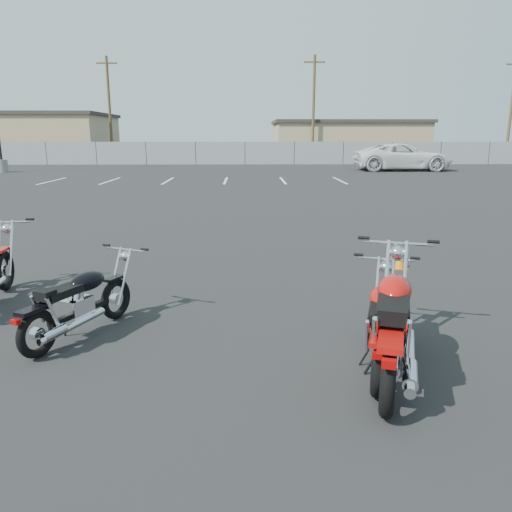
{
  "coord_description": "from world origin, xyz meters",
  "views": [
    {
      "loc": [
        0.06,
        -6.25,
        2.31
      ],
      "look_at": [
        0.2,
        0.6,
        0.65
      ],
      "focal_mm": 35.0,
      "sensor_mm": 36.0,
      "label": 1
    }
  ],
  "objects_px": {
    "motorcycle_third_red": "(382,325)",
    "white_van": "(403,149)",
    "motorcycle_rear_red": "(393,323)",
    "motorcycle_second_black": "(79,303)"
  },
  "relations": [
    {
      "from": "motorcycle_third_red",
      "to": "white_van",
      "type": "relative_size",
      "value": 0.26
    },
    {
      "from": "motorcycle_third_red",
      "to": "motorcycle_rear_red",
      "type": "xyz_separation_m",
      "value": [
        0.05,
        -0.19,
        0.09
      ]
    },
    {
      "from": "motorcycle_second_black",
      "to": "motorcycle_rear_red",
      "type": "height_order",
      "value": "motorcycle_rear_red"
    },
    {
      "from": "motorcycle_second_black",
      "to": "white_van",
      "type": "relative_size",
      "value": 0.24
    },
    {
      "from": "motorcycle_second_black",
      "to": "motorcycle_third_red",
      "type": "relative_size",
      "value": 0.94
    },
    {
      "from": "motorcycle_rear_red",
      "to": "white_van",
      "type": "xyz_separation_m",
      "value": [
        9.08,
        29.25,
        0.88
      ]
    },
    {
      "from": "motorcycle_rear_red",
      "to": "white_van",
      "type": "bearing_deg",
      "value": 72.75
    },
    {
      "from": "motorcycle_second_black",
      "to": "motorcycle_rear_red",
      "type": "bearing_deg",
      "value": -16.64
    },
    {
      "from": "white_van",
      "to": "motorcycle_second_black",
      "type": "bearing_deg",
      "value": 156.36
    },
    {
      "from": "white_van",
      "to": "motorcycle_rear_red",
      "type": "bearing_deg",
      "value": 162.93
    }
  ]
}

